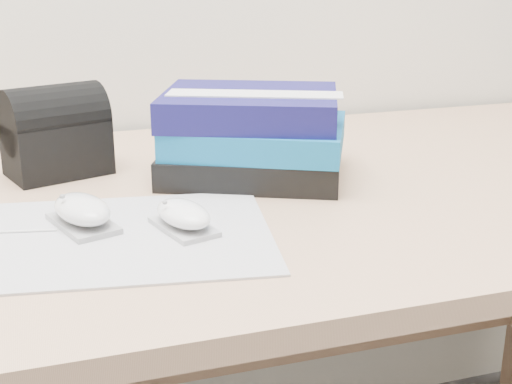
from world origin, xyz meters
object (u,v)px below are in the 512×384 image
object	(u,v)px
desk	(256,309)
mouse_rear	(82,212)
pouch	(56,132)
mouse_front	(183,216)
book_stack	(253,135)

from	to	relation	value
desk	mouse_rear	size ratio (longest dim) A/B	13.55
pouch	mouse_front	bearing A→B (deg)	-65.79
desk	book_stack	bearing A→B (deg)	-131.09
desk	book_stack	world-z (taller)	book_stack
desk	mouse_front	xyz separation A→B (m)	(-0.16, -0.20, 0.25)
desk	mouse_rear	world-z (taller)	mouse_rear
book_stack	pouch	bearing A→B (deg)	161.00
mouse_rear	mouse_front	size ratio (longest dim) A/B	1.11
mouse_rear	pouch	bearing A→B (deg)	93.65
mouse_front	book_stack	distance (m)	0.25
mouse_front	pouch	bearing A→B (deg)	114.21
mouse_rear	book_stack	world-z (taller)	book_stack
pouch	book_stack	bearing A→B (deg)	-19.00
mouse_rear	pouch	world-z (taller)	pouch
mouse_front	book_stack	size ratio (longest dim) A/B	0.32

